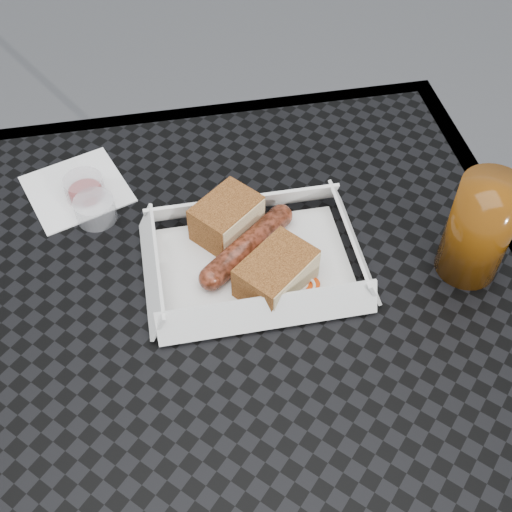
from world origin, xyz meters
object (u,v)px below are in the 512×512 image
Objects in this scene: food_tray at (254,265)px; drink_glass at (479,229)px; bratwurst at (247,246)px; patio_table at (211,371)px.

food_tray is 1.68× the size of drink_glass.
food_tray is 1.75× the size of bratwurst.
drink_glass is at bearing -11.00° from food_tray.
patio_table is at bearing -172.99° from drink_glass.
bratwurst is at bearing 107.28° from food_tray.
food_tray is (0.07, 0.09, 0.08)m from patio_table.
bratwurst is at bearing 58.24° from patio_table.
patio_table is 3.64× the size of food_tray.
food_tray is at bearing -72.72° from bratwurst.
patio_table is at bearing -128.70° from food_tray.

